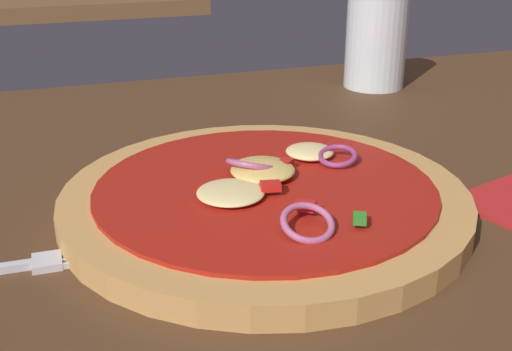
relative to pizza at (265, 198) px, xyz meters
The scene contains 4 objects.
dining_table 0.04m from the pizza, 149.14° to the right, with size 1.47×0.84×0.04m.
pizza is the anchor object (origin of this frame).
beer_glass 0.37m from the pizza, 49.83° to the left, with size 0.07×0.07×0.11m.
background_table 1.33m from the pizza, 93.70° to the left, with size 0.67×0.46×0.04m.
Camera 1 is at (-0.11, -0.38, 0.24)m, focal length 45.45 mm.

